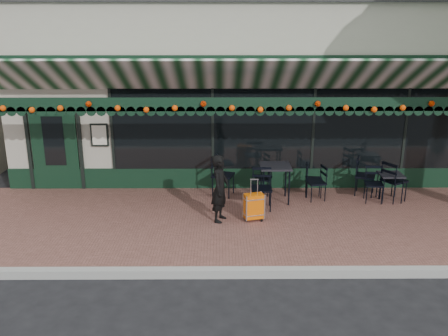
{
  "coord_description": "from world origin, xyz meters",
  "views": [
    {
      "loc": [
        -0.81,
        -7.09,
        4.02
      ],
      "look_at": [
        -0.75,
        1.6,
        1.38
      ],
      "focal_mm": 38.0,
      "sensor_mm": 36.0,
      "label": 1
    }
  ],
  "objects_px": {
    "woman": "(220,188)",
    "chair_a_right": "(365,176)",
    "cafe_table_b": "(275,169)",
    "chair_b_right": "(314,180)",
    "cafe_table_a": "(391,177)",
    "chair_a_extra": "(394,181)",
    "chair_b_left": "(263,179)",
    "chair_a_front": "(374,184)",
    "suitcase": "(254,207)",
    "chair_solo": "(223,176)",
    "chair_a_left": "(316,183)",
    "chair_b_front": "(262,189)"
  },
  "relations": [
    {
      "from": "chair_solo",
      "to": "chair_a_front",
      "type": "bearing_deg",
      "value": -80.73
    },
    {
      "from": "cafe_table_b",
      "to": "chair_a_front",
      "type": "height_order",
      "value": "cafe_table_b"
    },
    {
      "from": "chair_a_front",
      "to": "suitcase",
      "type": "bearing_deg",
      "value": -150.66
    },
    {
      "from": "chair_a_right",
      "to": "cafe_table_a",
      "type": "bearing_deg",
      "value": -108.42
    },
    {
      "from": "woman",
      "to": "cafe_table_a",
      "type": "xyz_separation_m",
      "value": [
        3.87,
        1.14,
        -0.12
      ]
    },
    {
      "from": "cafe_table_b",
      "to": "chair_b_left",
      "type": "xyz_separation_m",
      "value": [
        -0.22,
        0.45,
        -0.38
      ]
    },
    {
      "from": "woman",
      "to": "chair_a_left",
      "type": "height_order",
      "value": "woman"
    },
    {
      "from": "chair_b_right",
      "to": "cafe_table_a",
      "type": "bearing_deg",
      "value": -94.4
    },
    {
      "from": "woman",
      "to": "chair_b_left",
      "type": "height_order",
      "value": "woman"
    },
    {
      "from": "chair_b_left",
      "to": "chair_b_right",
      "type": "xyz_separation_m",
      "value": [
        1.17,
        -0.15,
        0.02
      ]
    },
    {
      "from": "chair_solo",
      "to": "cafe_table_a",
      "type": "bearing_deg",
      "value": -78.83
    },
    {
      "from": "woman",
      "to": "cafe_table_b",
      "type": "distance_m",
      "value": 1.69
    },
    {
      "from": "suitcase",
      "to": "cafe_table_a",
      "type": "height_order",
      "value": "suitcase"
    },
    {
      "from": "cafe_table_b",
      "to": "chair_b_right",
      "type": "height_order",
      "value": "cafe_table_b"
    },
    {
      "from": "suitcase",
      "to": "cafe_table_b",
      "type": "height_order",
      "value": "suitcase"
    },
    {
      "from": "chair_b_left",
      "to": "chair_b_front",
      "type": "distance_m",
      "value": 0.97
    },
    {
      "from": "chair_a_extra",
      "to": "chair_b_front",
      "type": "bearing_deg",
      "value": 69.06
    },
    {
      "from": "chair_solo",
      "to": "woman",
      "type": "bearing_deg",
      "value": -165.79
    },
    {
      "from": "woman",
      "to": "chair_solo",
      "type": "bearing_deg",
      "value": 15.21
    },
    {
      "from": "chair_a_front",
      "to": "chair_b_left",
      "type": "xyz_separation_m",
      "value": [
        -2.46,
        0.53,
        -0.03
      ]
    },
    {
      "from": "cafe_table_b",
      "to": "chair_a_extra",
      "type": "relative_size",
      "value": 0.9
    },
    {
      "from": "cafe_table_a",
      "to": "cafe_table_b",
      "type": "bearing_deg",
      "value": 179.97
    },
    {
      "from": "chair_a_front",
      "to": "chair_b_right",
      "type": "bearing_deg",
      "value": 171.8
    },
    {
      "from": "cafe_table_b",
      "to": "chair_b_right",
      "type": "xyz_separation_m",
      "value": [
        0.95,
        0.31,
        -0.36
      ]
    },
    {
      "from": "woman",
      "to": "chair_a_right",
      "type": "height_order",
      "value": "woman"
    },
    {
      "from": "cafe_table_b",
      "to": "chair_a_left",
      "type": "distance_m",
      "value": 1.01
    },
    {
      "from": "woman",
      "to": "chair_b_left",
      "type": "relative_size",
      "value": 1.83
    },
    {
      "from": "chair_a_left",
      "to": "chair_a_extra",
      "type": "xyz_separation_m",
      "value": [
        1.76,
        -0.07,
        0.07
      ]
    },
    {
      "from": "cafe_table_b",
      "to": "chair_a_left",
      "type": "relative_size",
      "value": 1.04
    },
    {
      "from": "woman",
      "to": "chair_b_front",
      "type": "relative_size",
      "value": 1.53
    },
    {
      "from": "cafe_table_b",
      "to": "chair_b_left",
      "type": "bearing_deg",
      "value": 116.16
    },
    {
      "from": "woman",
      "to": "chair_b_left",
      "type": "bearing_deg",
      "value": -14.76
    },
    {
      "from": "chair_b_front",
      "to": "chair_a_extra",
      "type": "bearing_deg",
      "value": 11.61
    },
    {
      "from": "suitcase",
      "to": "chair_b_right",
      "type": "distance_m",
      "value": 2.09
    },
    {
      "from": "cafe_table_a",
      "to": "chair_b_front",
      "type": "distance_m",
      "value": 3.01
    },
    {
      "from": "chair_a_extra",
      "to": "chair_b_left",
      "type": "relative_size",
      "value": 1.24
    },
    {
      "from": "chair_a_extra",
      "to": "suitcase",
      "type": "bearing_deg",
      "value": 78.95
    },
    {
      "from": "cafe_table_b",
      "to": "chair_a_front",
      "type": "xyz_separation_m",
      "value": [
        2.23,
        -0.08,
        -0.35
      ]
    },
    {
      "from": "chair_a_front",
      "to": "chair_b_front",
      "type": "xyz_separation_m",
      "value": [
        -2.57,
        -0.42,
        0.05
      ]
    },
    {
      "from": "chair_b_right",
      "to": "chair_b_front",
      "type": "distance_m",
      "value": 1.52
    },
    {
      "from": "suitcase",
      "to": "chair_a_front",
      "type": "distance_m",
      "value": 2.98
    },
    {
      "from": "chair_a_right",
      "to": "chair_b_right",
      "type": "height_order",
      "value": "chair_a_right"
    },
    {
      "from": "chair_a_right",
      "to": "chair_solo",
      "type": "bearing_deg",
      "value": 111.65
    },
    {
      "from": "chair_a_extra",
      "to": "chair_b_left",
      "type": "bearing_deg",
      "value": 50.91
    },
    {
      "from": "chair_a_extra",
      "to": "cafe_table_a",
      "type": "bearing_deg",
      "value": 54.96
    },
    {
      "from": "chair_a_right",
      "to": "chair_b_right",
      "type": "relative_size",
      "value": 1.14
    },
    {
      "from": "cafe_table_a",
      "to": "chair_a_left",
      "type": "relative_size",
      "value": 0.79
    },
    {
      "from": "chair_a_right",
      "to": "chair_a_extra",
      "type": "relative_size",
      "value": 0.97
    },
    {
      "from": "cafe_table_b",
      "to": "chair_b_right",
      "type": "bearing_deg",
      "value": 18.04
    },
    {
      "from": "chair_a_right",
      "to": "chair_a_front",
      "type": "bearing_deg",
      "value": -150.31
    }
  ]
}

